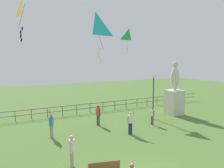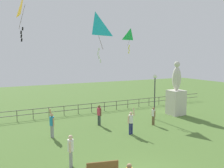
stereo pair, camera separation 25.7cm
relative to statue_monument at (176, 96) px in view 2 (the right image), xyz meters
name	(u,v)px [view 2 (the right image)]	position (x,y,z in m)	size (l,w,h in m)	color
statue_monument	(176,96)	(0.00, 0.00, 0.00)	(1.43, 1.43, 5.21)	beige
lamppost	(155,86)	(-2.92, -0.46, 1.16)	(0.36, 0.36, 4.10)	#38383D
park_bench	(102,168)	(-11.55, -7.99, -1.39)	(1.55, 0.75, 0.85)	brown
person_1	(99,114)	(-8.20, -0.02, -0.87)	(0.31, 0.49, 1.70)	#3F4C47
person_2	(131,121)	(-7.06, -3.17, -0.86)	(0.51, 0.33, 1.97)	navy
person_3	(71,149)	(-12.52, -6.23, -0.88)	(0.31, 0.46, 1.69)	#99999E
person_6	(52,123)	(-12.35, -1.25, -0.83)	(0.32, 0.55, 2.03)	#99999E
person_7	(153,115)	(-4.15, -1.97, -0.98)	(0.28, 0.45, 1.51)	brown
kite_1	(131,35)	(-3.31, 3.15, 5.93)	(1.08, 0.85, 2.45)	#1EB759
kite_3	(95,26)	(-10.48, -4.77, 5.55)	(1.27, 1.13, 2.87)	#19B2B2
kite_4	(25,6)	(-14.01, -2.58, 6.77)	(0.66, 1.06, 2.88)	yellow
waterfront_railing	(56,110)	(-10.68, 4.53, -1.23)	(36.01, 0.06, 0.95)	#4C4742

